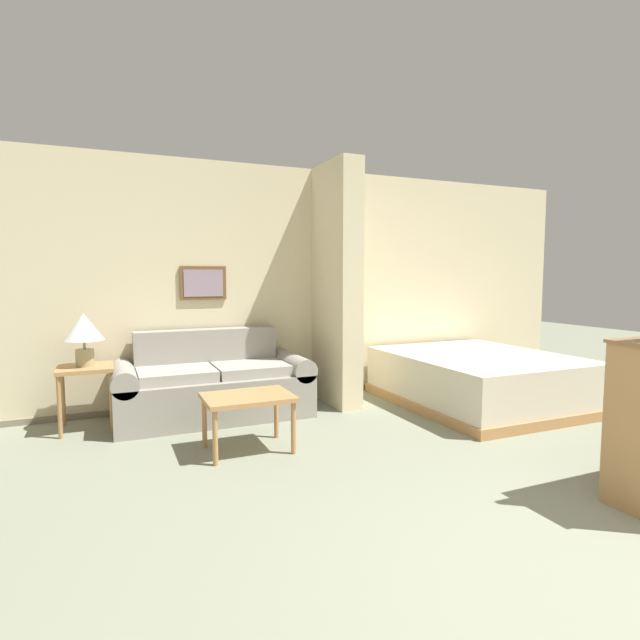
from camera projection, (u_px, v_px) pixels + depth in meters
The scene contains 7 objects.
wall_back at pixel (302, 285), 5.76m from camera, with size 7.40×0.16×2.60m.
wall_partition_pillar at pixel (336, 285), 5.41m from camera, with size 0.24×0.82×2.60m.
couch at pixel (213, 385), 4.95m from camera, with size 1.89×0.84×0.85m.
coffee_table at pixel (248, 402), 3.98m from camera, with size 0.70×0.51×0.45m.
side_table at pixel (86, 376), 4.53m from camera, with size 0.47×0.47×0.58m.
table_lamp at pixel (84, 331), 4.49m from camera, with size 0.34×0.34×0.48m.
bed at pixel (477, 378), 5.47m from camera, with size 1.70×2.04×0.55m.
Camera 1 is at (-2.10, -1.10, 1.41)m, focal length 28.00 mm.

